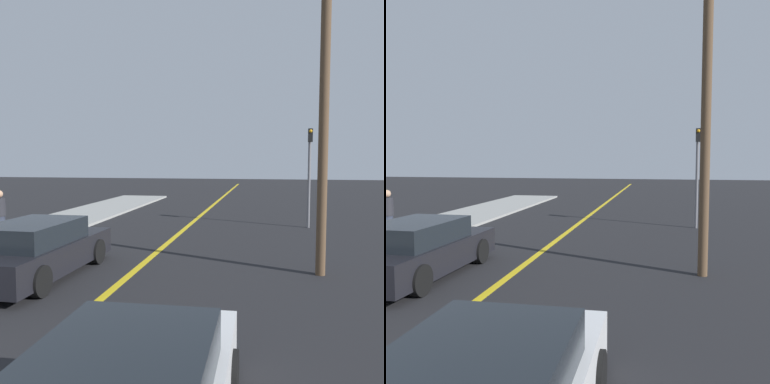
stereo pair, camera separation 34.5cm
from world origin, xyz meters
The scene contains 6 objects.
road_center_line centered at (0.00, 18.00, 0.00)m, with size 0.20×60.00×0.01m.
sidewalk_left centered at (-5.79, 15.01, 0.05)m, with size 3.35×30.01×0.11m.
car_ahead_center centered at (-2.15, 8.49, 0.68)m, with size 2.03×4.75×1.39m.
pedestrian_far_standing centered at (-6.36, 13.15, 0.91)m, with size 0.43×0.43×1.64m.
traffic_light centered at (5.06, 17.37, 2.53)m, with size 0.18×0.40×4.13m.
utility_pole centered at (4.69, 9.91, 3.59)m, with size 0.24×0.24×7.18m.
Camera 2 is at (3.72, -0.92, 2.90)m, focal length 40.00 mm.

